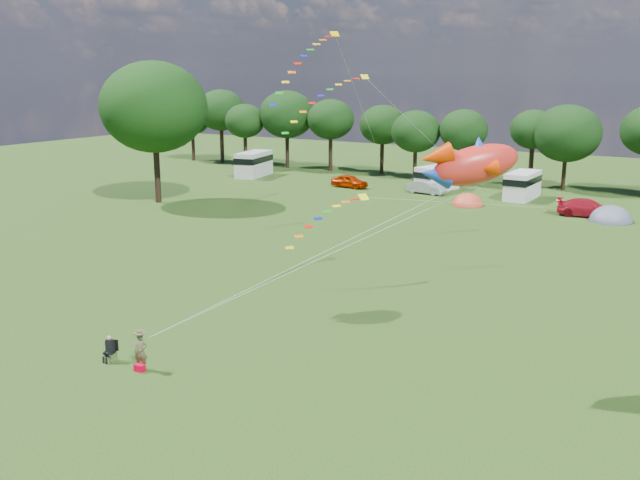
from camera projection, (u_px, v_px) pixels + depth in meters
The scene contains 18 objects.
ground_plane at pixel (223, 369), 30.14m from camera, with size 180.00×180.00×0.00m, color black.
tree_line at pixel (603, 131), 71.98m from camera, with size 102.98×10.98×10.27m.
big_tree at pixel (154, 107), 66.40m from camera, with size 10.00×10.00×13.28m.
car_a at pixel (349, 181), 76.97m from camera, with size 1.66×4.23×1.41m, color #B12500.
car_b at pixel (426, 187), 73.05m from camera, with size 1.43×3.83×1.35m, color #92959B.
car_c at pixel (588, 208), 61.56m from camera, with size 2.11×5.03×1.51m, color red.
campervan_a at pixel (254, 163), 85.21m from camera, with size 3.63×6.30×2.90m.
campervan_b at pixel (437, 177), 75.04m from camera, with size 3.46×5.66×2.58m.
campervan_c at pixel (522, 184), 70.11m from camera, with size 2.41×5.46×2.65m.
tent_orange at pixel (467, 205), 66.82m from camera, with size 2.92×3.20×2.28m.
tent_greyblue at pixel (610, 221), 59.88m from camera, with size 3.53×3.86×2.62m.
kite_flyer at pixel (141, 352), 29.98m from camera, with size 0.58×0.38×1.59m, color brown.
camp_chair at pixel (110, 346), 30.86m from camera, with size 0.60×0.62×1.17m.
kite_bag at pixel (140, 368), 29.91m from camera, with size 0.43×0.29×0.31m, color red.
fish_kite at pixel (468, 165), 27.45m from camera, with size 3.90×3.65×2.27m.
streamer_kite_a at pixel (309, 57), 56.56m from camera, with size 3.43×5.70×5.81m.
streamer_kite_b at pixel (332, 94), 46.37m from camera, with size 4.19×4.61×3.76m.
streamer_kite_c at pixel (334, 212), 41.99m from camera, with size 3.09×4.94×2.79m.
Camera 1 is at (17.89, -22.00, 12.30)m, focal length 40.00 mm.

